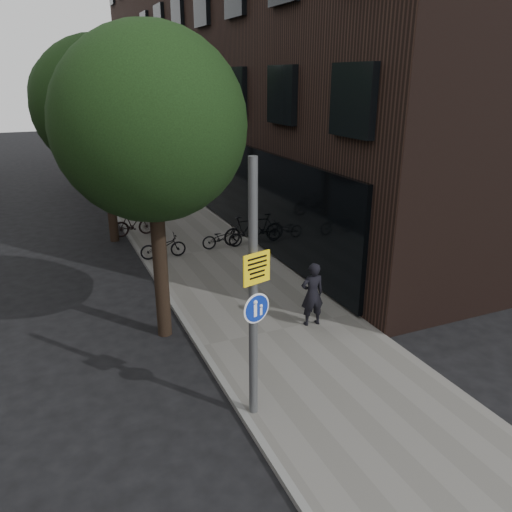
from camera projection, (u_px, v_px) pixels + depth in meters
ground at (345, 408)px, 10.09m from camera, size 120.00×120.00×0.00m
sidewalk at (204, 252)px, 18.78m from camera, size 4.50×60.00×0.12m
curb_edge at (145, 261)px, 17.94m from camera, size 0.15×60.00×0.13m
building_right_dark_brick at (270, 27)px, 29.17m from camera, size 12.00×40.00×18.00m
street_tree_near at (153, 133)px, 11.40m from camera, size 4.40×4.40×7.50m
street_tree_mid at (103, 110)px, 18.72m from camera, size 5.00×5.00×7.80m
street_tree_far at (81, 100)px, 26.48m from camera, size 5.00×5.00×7.80m
signpost at (253, 294)px, 8.96m from camera, size 0.56×0.19×4.98m
pedestrian at (312, 294)px, 12.96m from camera, size 0.66×0.46×1.73m
parked_bike_facade_near at (222, 238)px, 18.96m from camera, size 1.61×0.67×0.82m
parked_bike_facade_far at (245, 230)px, 19.42m from camera, size 1.91×0.79×1.12m
parked_bike_curb_near at (163, 246)px, 17.92m from camera, size 1.66×0.62×0.86m
parked_bike_curb_far at (134, 224)px, 20.38m from camera, size 1.73×0.55×1.03m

